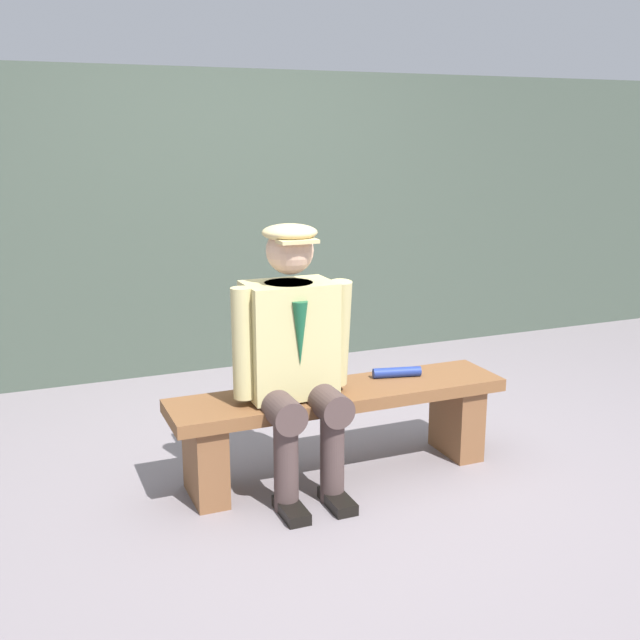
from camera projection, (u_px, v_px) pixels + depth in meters
name	position (u px, v px, depth m)	size (l,w,h in m)	color
ground_plane	(339.00, 473.00, 3.77)	(30.00, 30.00, 0.00)	gray
bench	(339.00, 415.00, 3.70)	(1.65, 0.37, 0.44)	brown
seated_man	(294.00, 350.00, 3.47)	(0.57, 0.56, 1.24)	tan
rolled_magazine	(397.00, 372.00, 3.84)	(0.05, 0.05, 0.24)	navy
stadium_wall	(222.00, 222.00, 5.35)	(12.00, 0.24, 2.04)	#3F4B40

